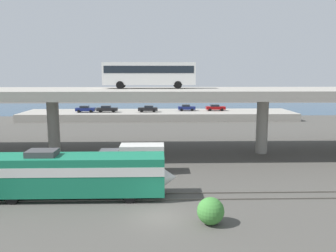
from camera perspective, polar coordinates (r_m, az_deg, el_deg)
The scene contains 15 objects.
ground_plane at distance 26.15m, azimuth -1.58°, elevation -14.87°, with size 260.00×260.00×0.00m, color #4C4944.
rail_strip_near at distance 29.12m, azimuth -1.58°, elevation -12.20°, with size 110.00×0.12×0.12m, color #59544C.
rail_strip_far at distance 30.56m, azimuth -1.57°, elevation -11.17°, with size 110.00×0.12×0.12m, color #59544C.
train_locomotive at distance 29.86m, azimuth -13.96°, elevation -7.61°, with size 16.20×3.04×4.18m.
highway_overpass at distance 44.03m, azimuth -1.60°, elevation 5.21°, with size 96.00×12.80×8.49m.
transit_bus_on_overpass at distance 45.37m, azimuth -3.14°, elevation 8.87°, with size 12.00×2.68×3.40m.
service_truck_east at distance 36.50m, azimuth -5.70°, elevation -5.28°, with size 6.80×2.46×3.04m.
pier_parking_lot at distance 79.54m, azimuth -1.55°, elevation 1.86°, with size 62.12×12.00×1.67m, color #9E998E.
parked_car_0 at distance 78.92m, azimuth -10.15°, elevation 2.84°, with size 4.69×1.86×1.50m.
parked_car_1 at distance 80.75m, azimuth 3.10°, elevation 3.10°, with size 4.01×1.99×1.50m.
parked_car_2 at distance 81.47m, azimuth 7.91°, elevation 3.08°, with size 4.51×1.86×1.50m.
parked_car_3 at distance 78.15m, azimuth -3.35°, elevation 2.91°, with size 4.44×1.83×1.50m.
parked_car_4 at distance 79.69m, azimuth -13.64°, elevation 2.79°, with size 4.34×1.89×1.50m.
harbor_water at distance 102.49m, azimuth -1.54°, elevation 2.96°, with size 140.00×36.00×0.01m, color navy.
shrub_right at distance 24.79m, azimuth 7.13°, elevation -13.89°, with size 1.92×1.92×1.92m, color #3F8437.
Camera 1 is at (0.07, -23.95, 10.52)m, focal length 36.51 mm.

